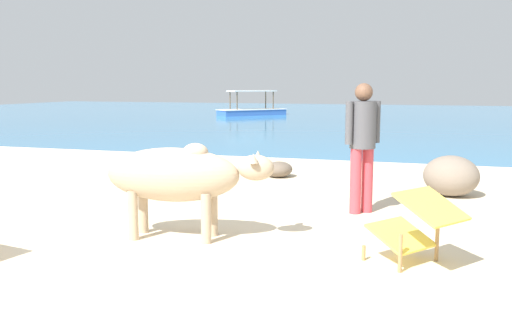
{
  "coord_description": "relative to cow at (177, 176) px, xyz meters",
  "views": [
    {
      "loc": [
        2.33,
        -4.61,
        1.65
      ],
      "look_at": [
        -0.06,
        3.0,
        0.55
      ],
      "focal_mm": 38.84,
      "sensor_mm": 36.0,
      "label": 1
    }
  ],
  "objects": [
    {
      "name": "person_standing",
      "position": [
        1.69,
        1.74,
        0.28
      ],
      "size": [
        0.39,
        0.38,
        1.62
      ],
      "rotation": [
        0.0,
        0.0,
        2.34
      ],
      "color": "#CC3D47",
      "rests_on": "sand_beach"
    },
    {
      "name": "deck_chair_near",
      "position": [
        2.4,
        -0.17,
        -0.28
      ],
      "size": [
        0.93,
        0.88,
        0.68
      ],
      "rotation": [
        0.0,
        0.0,
        2.52
      ],
      "color": "#A37A4C",
      "rests_on": "sand_beach"
    },
    {
      "name": "shore_rock_medium",
      "position": [
        2.81,
        3.18,
        -0.37
      ],
      "size": [
        0.93,
        0.87,
        0.59
      ],
      "primitive_type": "ellipsoid",
      "rotation": [
        0.0,
        0.0,
        2.89
      ],
      "color": "gray",
      "rests_on": "sand_beach"
    },
    {
      "name": "shore_rock_large",
      "position": [
        0.01,
        4.02,
        -0.53
      ],
      "size": [
        0.6,
        0.63,
        0.27
      ],
      "primitive_type": "ellipsoid",
      "rotation": [
        0.0,
        0.0,
        1.23
      ],
      "color": "#6B5B4C",
      "rests_on": "sand_beach"
    },
    {
      "name": "sand_beach",
      "position": [
        0.14,
        -0.55,
        -0.69
      ],
      "size": [
        18.0,
        14.0,
        0.04
      ],
      "primitive_type": "cube",
      "color": "beige",
      "rests_on": "ground"
    },
    {
      "name": "cow",
      "position": [
        0.0,
        0.0,
        0.0
      ],
      "size": [
        1.81,
        0.72,
        1.01
      ],
      "rotation": [
        0.0,
        0.0,
        0.14
      ],
      "color": "tan",
      "rests_on": "sand_beach"
    },
    {
      "name": "boat_blue",
      "position": [
        -6.46,
        22.52,
        -0.42
      ],
      "size": [
        3.33,
        3.49,
        1.29
      ],
      "rotation": [
        0.0,
        0.0,
        0.83
      ],
      "color": "#3866B7",
      "rests_on": "water_surface"
    },
    {
      "name": "water_surface",
      "position": [
        0.14,
        21.45,
        -0.71
      ],
      "size": [
        60.0,
        36.0,
        0.03
      ],
      "primitive_type": "cube",
      "color": "teal",
      "rests_on": "ground"
    }
  ]
}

